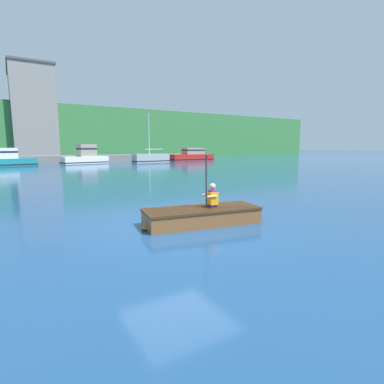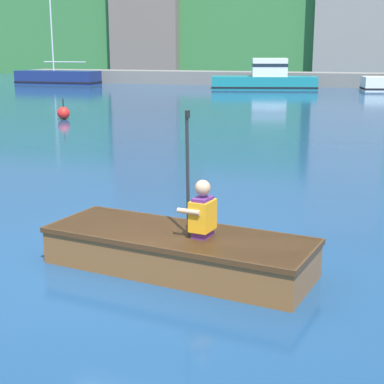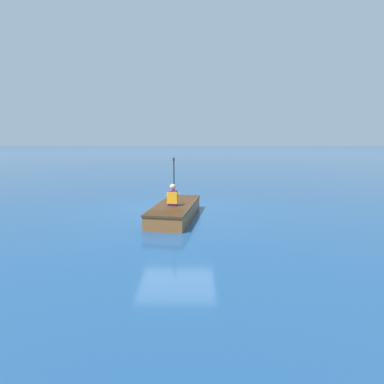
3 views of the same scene
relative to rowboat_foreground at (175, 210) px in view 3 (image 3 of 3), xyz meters
The scene contains 3 objects.
ground_plane 0.74m from the rowboat_foreground, behind, with size 300.00×300.00×0.00m, color navy.
rowboat_foreground is the anchor object (origin of this frame).
person_paddler 0.58m from the rowboat_foreground, ahead, with size 0.37×0.39×1.36m.
Camera 3 is at (9.37, 0.57, 2.24)m, focal length 28.00 mm.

